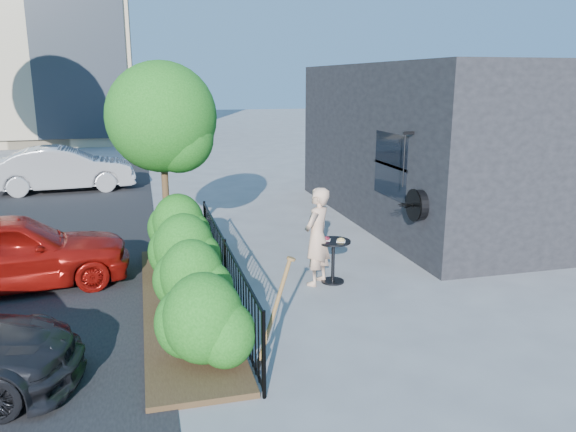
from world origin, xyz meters
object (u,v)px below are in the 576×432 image
object	(u,v)px
cafe_table	(333,253)
shovel	(272,321)
patio_tree	(165,124)
woman	(317,236)
car_red	(9,252)
car_silver	(64,169)

from	to	relation	value
cafe_table	shovel	distance (m)	3.35
patio_tree	shovel	size ratio (longest dim) A/B	2.57
woman	car_red	distance (m)	5.43
car_red	shovel	bearing A→B (deg)	-143.93
car_silver	car_red	bearing A→B (deg)	176.36
shovel	car_red	world-z (taller)	shovel
patio_tree	woman	bearing A→B (deg)	-42.95
shovel	cafe_table	bearing A→B (deg)	57.58
woman	shovel	xyz separation A→B (m)	(-1.49, -2.83, -0.22)
cafe_table	woman	xyz separation A→B (m)	(-0.31, 0.00, 0.34)
car_silver	cafe_table	bearing A→B (deg)	-155.67
cafe_table	shovel	bearing A→B (deg)	-122.42
shovel	car_red	distance (m)	5.49
patio_tree	cafe_table	distance (m)	4.23
cafe_table	patio_tree	bearing A→B (deg)	140.34
cafe_table	shovel	size ratio (longest dim) A/B	0.55
cafe_table	woman	distance (m)	0.46
cafe_table	car_red	bearing A→B (deg)	168.74
woman	car_silver	distance (m)	11.77
patio_tree	car_silver	distance (m)	8.90
patio_tree	shovel	world-z (taller)	patio_tree
car_silver	woman	bearing A→B (deg)	-156.97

